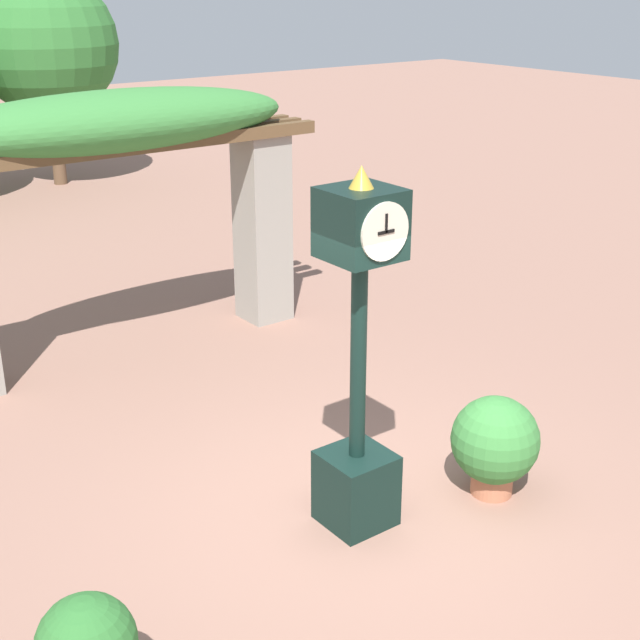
# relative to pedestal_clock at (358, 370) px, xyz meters

# --- Properties ---
(ground_plane) EXTENTS (60.00, 60.00, 0.00)m
(ground_plane) POSITION_rel_pedestal_clock_xyz_m (0.08, 0.07, -1.39)
(ground_plane) COLOR #8E6656
(pedestal_clock) EXTENTS (0.54, 0.58, 3.01)m
(pedestal_clock) POSITION_rel_pedestal_clock_xyz_m (0.00, 0.00, 0.00)
(pedestal_clock) COLOR black
(pedestal_clock) RESTS_ON ground
(pergola) EXTENTS (5.00, 1.16, 3.10)m
(pergola) POSITION_rel_pedestal_clock_xyz_m (0.08, 4.42, 0.91)
(pergola) COLOR gray
(pergola) RESTS_ON ground
(potted_plant_near_left) EXTENTS (0.77, 0.77, 0.91)m
(potted_plant_near_left) POSITION_rel_pedestal_clock_xyz_m (1.23, -0.38, -0.89)
(potted_plant_near_left) COLOR #B26B4C
(potted_plant_near_left) RESTS_ON ground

